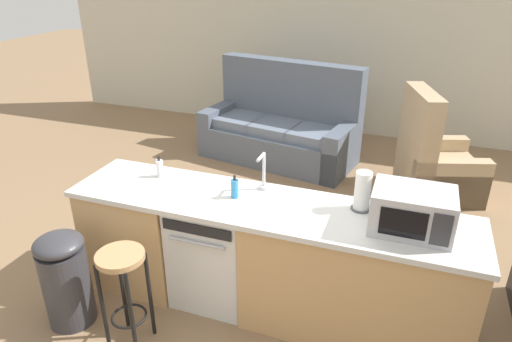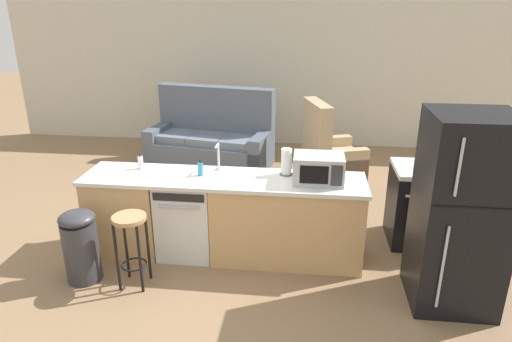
% 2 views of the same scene
% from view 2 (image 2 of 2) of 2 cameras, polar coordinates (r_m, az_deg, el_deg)
% --- Properties ---
extents(ground_plane, '(24.00, 24.00, 0.00)m').
position_cam_2_polar(ground_plane, '(5.14, -5.56, -10.08)').
color(ground_plane, '#896B4C').
extents(wall_back, '(10.00, 0.06, 2.60)m').
position_cam_2_polar(wall_back, '(8.64, 2.02, 11.90)').
color(wall_back, beige).
rests_on(wall_back, ground_plane).
extents(kitchen_counter, '(2.94, 0.66, 0.90)m').
position_cam_2_polar(kitchen_counter, '(4.90, -2.97, -6.07)').
color(kitchen_counter, tan).
rests_on(kitchen_counter, ground_plane).
extents(dishwasher, '(0.58, 0.61, 0.84)m').
position_cam_2_polar(dishwasher, '(5.00, -8.54, -5.70)').
color(dishwasher, silver).
rests_on(dishwasher, ground_plane).
extents(stove_range, '(0.76, 0.68, 0.90)m').
position_cam_2_polar(stove_range, '(5.49, 20.38, -3.99)').
color(stove_range, black).
rests_on(stove_range, ground_plane).
extents(refrigerator, '(0.72, 0.73, 1.77)m').
position_cam_2_polar(refrigerator, '(4.36, 24.19, -4.79)').
color(refrigerator, black).
rests_on(refrigerator, ground_plane).
extents(microwave, '(0.50, 0.37, 0.28)m').
position_cam_2_polar(microwave, '(4.59, 7.83, 0.31)').
color(microwave, '#B7B7BC').
rests_on(microwave, kitchen_counter).
extents(sink_faucet, '(0.07, 0.17, 0.30)m').
position_cam_2_polar(sink_faucet, '(4.88, -4.74, 1.57)').
color(sink_faucet, silver).
rests_on(sink_faucet, kitchen_counter).
extents(paper_towel_roll, '(0.14, 0.14, 0.28)m').
position_cam_2_polar(paper_towel_roll, '(4.75, 3.82, 1.13)').
color(paper_towel_roll, '#4C4C51').
rests_on(paper_towel_roll, kitchen_counter).
extents(soap_bottle, '(0.06, 0.06, 0.18)m').
position_cam_2_polar(soap_bottle, '(4.76, -6.96, 0.26)').
color(soap_bottle, '#338CCC').
rests_on(soap_bottle, kitchen_counter).
extents(dish_soap_bottle, '(0.06, 0.06, 0.18)m').
position_cam_2_polar(dish_soap_bottle, '(5.08, -14.24, 1.05)').
color(dish_soap_bottle, silver).
rests_on(dish_soap_bottle, kitchen_counter).
extents(kettle, '(0.21, 0.17, 0.19)m').
position_cam_2_polar(kettle, '(5.46, 22.50, 1.64)').
color(kettle, '#B2B2B7').
rests_on(kettle, stove_range).
extents(bar_stool, '(0.32, 0.32, 0.74)m').
position_cam_2_polar(bar_stool, '(4.50, -15.36, -7.81)').
color(bar_stool, tan).
rests_on(bar_stool, ground_plane).
extents(trash_bin, '(0.35, 0.35, 0.74)m').
position_cam_2_polar(trash_bin, '(4.81, -21.06, -8.64)').
color(trash_bin, '#333338').
rests_on(trash_bin, ground_plane).
extents(couch, '(2.13, 1.25, 1.27)m').
position_cam_2_polar(couch, '(7.70, -5.49, 3.79)').
color(couch, '#515B6B').
rests_on(couch, ground_plane).
extents(armchair, '(1.02, 1.05, 1.20)m').
position_cam_2_polar(armchair, '(7.14, 8.96, 1.88)').
color(armchair, tan).
rests_on(armchair, ground_plane).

